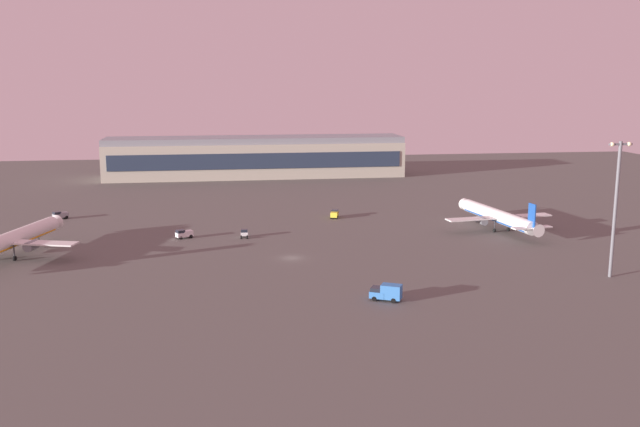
# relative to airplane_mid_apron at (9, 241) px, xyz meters

# --- Properties ---
(ground_plane) EXTENTS (416.00, 416.00, 0.00)m
(ground_plane) POSITION_rel_airplane_mid_apron_xyz_m (62.40, -8.99, -3.98)
(ground_plane) COLOR #56544F
(terminal_building) EXTENTS (120.46, 22.40, 16.40)m
(terminal_building) POSITION_rel_airplane_mid_apron_xyz_m (61.86, 125.74, 4.12)
(terminal_building) COLOR #B2AD99
(terminal_building) RESTS_ON ground
(airplane_mid_apron) EXTENTS (31.58, 40.20, 10.52)m
(airplane_mid_apron) POSITION_rel_airplane_mid_apron_xyz_m (0.00, 0.00, 0.00)
(airplane_mid_apron) COLOR silver
(airplane_mid_apron) RESTS_ON ground
(airplane_far_stand) EXTENTS (29.89, 38.28, 9.82)m
(airplane_far_stand) POSITION_rel_airplane_mid_apron_xyz_m (119.65, 12.08, -0.26)
(airplane_far_stand) COLOR silver
(airplane_far_stand) RESTS_ON ground
(cargo_loader) EXTENTS (3.05, 4.53, 2.25)m
(cargo_loader) POSITION_rel_airplane_mid_apron_xyz_m (79.53, 35.08, -2.80)
(cargo_loader) COLOR yellow
(cargo_loader) RESTS_ON ground
(catering_truck) EXTENTS (6.10, 4.69, 3.05)m
(catering_truck) POSITION_rel_airplane_mid_apron_xyz_m (76.16, -41.87, -2.40)
(catering_truck) COLOR #3372BF
(catering_truck) RESTS_ON ground
(baggage_tractor) EXTENTS (4.53, 3.93, 2.25)m
(baggage_tractor) POSITION_rel_airplane_mid_apron_xyz_m (1.29, 44.81, -2.80)
(baggage_tractor) COLOR gray
(baggage_tractor) RESTS_ON ground
(pushback_tug) EXTENTS (1.98, 3.18, 2.05)m
(pushback_tug) POSITION_rel_airplane_mid_apron_xyz_m (52.69, 13.39, -2.91)
(pushback_tug) COLOR white
(pushback_tug) RESTS_ON ground
(maintenance_van) EXTENTS (4.58, 3.52, 2.25)m
(maintenance_van) POSITION_rel_airplane_mid_apron_xyz_m (37.58, 14.58, -2.80)
(maintenance_van) COLOR white
(maintenance_van) RESTS_ON ground
(apron_light_central) EXTENTS (4.80, 0.90, 27.52)m
(apron_light_central) POSITION_rel_airplane_mid_apron_xyz_m (124.72, -33.44, 11.65)
(apron_light_central) COLOR slate
(apron_light_central) RESTS_ON ground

